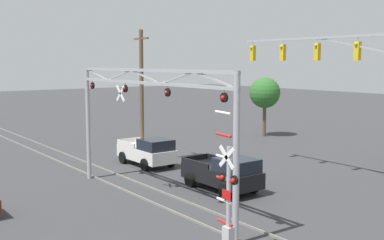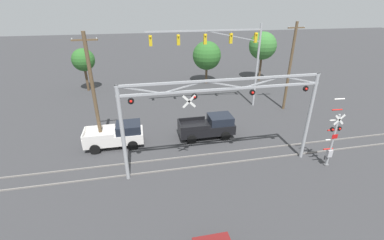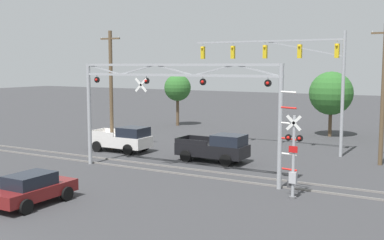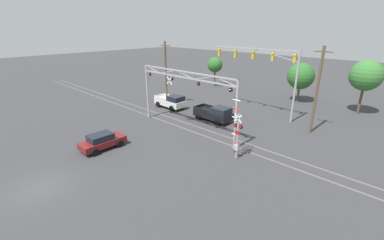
# 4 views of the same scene
# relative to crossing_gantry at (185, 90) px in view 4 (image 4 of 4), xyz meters

# --- Properties ---
(ground_plane) EXTENTS (200.00, 200.00, 0.00)m
(ground_plane) POSITION_rel_crossing_gantry_xyz_m (0.01, -14.97, -4.62)
(ground_plane) COLOR #38383A
(rail_track_near) EXTENTS (80.00, 0.08, 0.10)m
(rail_track_near) POSITION_rel_crossing_gantry_xyz_m (0.01, 0.28, -4.57)
(rail_track_near) COLOR gray
(rail_track_near) RESTS_ON ground_plane
(rail_track_far) EXTENTS (80.00, 0.08, 0.10)m
(rail_track_far) POSITION_rel_crossing_gantry_xyz_m (0.01, 1.72, -4.57)
(rail_track_far) COLOR gray
(rail_track_far) RESTS_ON ground_plane
(crossing_gantry) EXTENTS (13.39, 0.28, 6.65)m
(crossing_gantry) POSITION_rel_crossing_gantry_xyz_m (0.00, 0.00, 0.00)
(crossing_gantry) COLOR #9EA0A5
(crossing_gantry) RESTS_ON ground_plane
(crossing_signal_mast) EXTENTS (1.15, 0.35, 5.31)m
(crossing_signal_mast) POSITION_rel_crossing_gantry_xyz_m (7.74, -1.41, -2.58)
(crossing_signal_mast) COLOR #9EA0A5
(crossing_signal_mast) RESTS_ON ground_plane
(traffic_signal_span) EXTENTS (11.91, 0.39, 8.96)m
(traffic_signal_span) POSITION_rel_crossing_gantry_xyz_m (4.10, 10.85, 1.80)
(traffic_signal_span) COLOR #9EA0A5
(traffic_signal_span) RESTS_ON ground_plane
(pickup_truck_lead) EXTENTS (4.84, 2.23, 1.95)m
(pickup_truck_lead) POSITION_rel_crossing_gantry_xyz_m (0.42, 4.68, -3.63)
(pickup_truck_lead) COLOR black
(pickup_truck_lead) RESTS_ON ground_plane
(pickup_truck_following) EXTENTS (4.72, 2.23, 1.95)m
(pickup_truck_following) POSITION_rel_crossing_gantry_xyz_m (-7.45, 4.68, -3.63)
(pickup_truck_following) COLOR silver
(pickup_truck_following) RESTS_ON ground_plane
(sedan_waiting) EXTENTS (2.04, 4.18, 1.51)m
(sedan_waiting) POSITION_rel_crossing_gantry_xyz_m (-2.54, -8.56, -3.83)
(sedan_waiting) COLOR maroon
(sedan_waiting) RESTS_ON ground_plane
(utility_pole_left) EXTENTS (1.80, 0.28, 9.16)m
(utility_pole_left) POSITION_rel_crossing_gantry_xyz_m (-8.78, 5.03, 0.11)
(utility_pole_left) COLOR brown
(utility_pole_left) RESTS_ON ground_plane
(utility_pole_right) EXTENTS (1.80, 0.28, 9.22)m
(utility_pole_right) POSITION_rel_crossing_gantry_xyz_m (10.31, 9.20, 0.14)
(utility_pole_right) COLOR brown
(utility_pole_right) RESTS_ON ground_plane
(background_tree_beyond_span) EXTENTS (3.98, 3.98, 5.98)m
(background_tree_beyond_span) POSITION_rel_crossing_gantry_xyz_m (4.27, 20.44, -0.64)
(background_tree_beyond_span) COLOR brown
(background_tree_beyond_span) RESTS_ON ground_plane
(background_tree_far_left_verge) EXTENTS (3.93, 3.93, 7.06)m
(background_tree_far_left_verge) POSITION_rel_crossing_gantry_xyz_m (12.51, 20.26, 0.46)
(background_tree_far_left_verge) COLOR brown
(background_tree_far_left_verge) RESTS_ON ground_plane
(background_tree_far_right_verge) EXTENTS (2.88, 2.88, 5.56)m
(background_tree_far_right_verge) POSITION_rel_crossing_gantry_xyz_m (-12.14, 20.37, -0.53)
(background_tree_far_right_verge) COLOR brown
(background_tree_far_right_verge) RESTS_ON ground_plane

